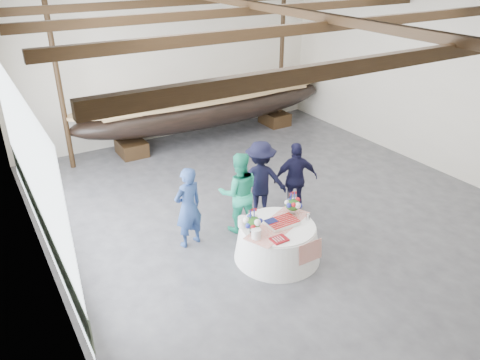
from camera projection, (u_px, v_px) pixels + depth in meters
floor at (284, 214)px, 10.70m from camera, size 10.00×12.00×0.01m
wall_back at (171, 65)px, 14.29m from camera, size 10.00×0.02×4.50m
wall_left at (33, 174)px, 7.38m from camera, size 0.02×12.00×4.50m
wall_right at (445, 87)px, 12.01m from camera, size 0.02×12.00×4.50m
ceiling at (294, 5)px, 8.69m from camera, size 10.00×12.00×0.01m
pavilion_structure at (267, 27)px, 9.58m from camera, size 9.80×11.76×4.50m
open_bay at (31, 174)px, 8.36m from camera, size 0.03×7.00×3.20m
longboat_display at (208, 107)px, 14.50m from camera, size 8.51×1.70×1.60m
banquet_table at (277, 241)px, 9.05m from camera, size 1.68×1.68×0.72m
tabletop_items at (273, 218)px, 8.86m from camera, size 1.64×1.11×0.40m
guest_woman_blue at (188, 207)px, 9.24m from camera, size 0.69×0.52×1.71m
guest_woman_teal at (239, 192)px, 9.74m from camera, size 1.04×0.93×1.77m
guest_man_left at (260, 180)px, 10.23m from camera, size 1.34×1.15×1.80m
guest_man_right at (296, 179)px, 10.40m from camera, size 1.08×0.74×1.70m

